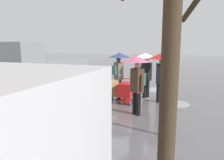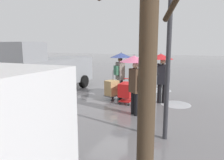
{
  "view_description": "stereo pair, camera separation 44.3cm",
  "coord_description": "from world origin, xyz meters",
  "px_view_note": "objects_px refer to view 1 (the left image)",
  "views": [
    {
      "loc": [
        -3.18,
        8.81,
        2.48
      ],
      "look_at": [
        -0.0,
        0.93,
        1.05
      ],
      "focal_mm": 33.64,
      "sensor_mm": 36.0,
      "label": 1
    },
    {
      "loc": [
        -3.58,
        8.63,
        2.48
      ],
      "look_at": [
        -0.0,
        0.93,
        1.05
      ],
      "focal_mm": 33.64,
      "sensor_mm": 36.0,
      "label": 2
    }
  ],
  "objects_px": {
    "hand_dolly_boxes": "(111,88)",
    "bare_tree_near": "(169,73)",
    "pedestrian_far_side": "(146,65)",
    "street_lamp": "(174,49)",
    "shopping_cart_vendor": "(126,90)",
    "pedestrian_white_side": "(119,64)",
    "pedestrian_black_side": "(160,66)",
    "cargo_van_parked_right": "(44,70)",
    "pedestrian_pink_side": "(137,71)"
  },
  "relations": [
    {
      "from": "street_lamp",
      "to": "bare_tree_near",
      "type": "bearing_deg",
      "value": 94.42
    },
    {
      "from": "pedestrian_black_side",
      "to": "street_lamp",
      "type": "bearing_deg",
      "value": 104.07
    },
    {
      "from": "cargo_van_parked_right",
      "to": "shopping_cart_vendor",
      "type": "distance_m",
      "value": 4.58
    },
    {
      "from": "cargo_van_parked_right",
      "to": "bare_tree_near",
      "type": "relative_size",
      "value": 1.34
    },
    {
      "from": "hand_dolly_boxes",
      "to": "pedestrian_pink_side",
      "type": "bearing_deg",
      "value": 136.99
    },
    {
      "from": "pedestrian_pink_side",
      "to": "pedestrian_black_side",
      "type": "distance_m",
      "value": 1.99
    },
    {
      "from": "pedestrian_white_side",
      "to": "pedestrian_far_side",
      "type": "bearing_deg",
      "value": -171.22
    },
    {
      "from": "pedestrian_black_side",
      "to": "bare_tree_near",
      "type": "bearing_deg",
      "value": 99.9
    },
    {
      "from": "hand_dolly_boxes",
      "to": "pedestrian_far_side",
      "type": "distance_m",
      "value": 1.95
    },
    {
      "from": "pedestrian_black_side",
      "to": "street_lamp",
      "type": "distance_m",
      "value": 3.67
    },
    {
      "from": "hand_dolly_boxes",
      "to": "bare_tree_near",
      "type": "bearing_deg",
      "value": 118.95
    },
    {
      "from": "bare_tree_near",
      "to": "shopping_cart_vendor",
      "type": "bearing_deg",
      "value": -66.66
    },
    {
      "from": "pedestrian_far_side",
      "to": "street_lamp",
      "type": "distance_m",
      "value": 4.39
    },
    {
      "from": "shopping_cart_vendor",
      "to": "hand_dolly_boxes",
      "type": "xyz_separation_m",
      "value": [
        0.79,
        -0.22,
        -0.03
      ]
    },
    {
      "from": "hand_dolly_boxes",
      "to": "pedestrian_pink_side",
      "type": "distance_m",
      "value": 2.37
    },
    {
      "from": "shopping_cart_vendor",
      "to": "bare_tree_near",
      "type": "xyz_separation_m",
      "value": [
        -2.37,
        5.5,
        1.54
      ]
    },
    {
      "from": "hand_dolly_boxes",
      "to": "bare_tree_near",
      "type": "distance_m",
      "value": 6.73
    },
    {
      "from": "pedestrian_white_side",
      "to": "street_lamp",
      "type": "bearing_deg",
      "value": 127.13
    },
    {
      "from": "shopping_cart_vendor",
      "to": "pedestrian_far_side",
      "type": "bearing_deg",
      "value": -113.94
    },
    {
      "from": "hand_dolly_boxes",
      "to": "bare_tree_near",
      "type": "relative_size",
      "value": 0.33
    },
    {
      "from": "cargo_van_parked_right",
      "to": "bare_tree_near",
      "type": "height_order",
      "value": "bare_tree_near"
    },
    {
      "from": "hand_dolly_boxes",
      "to": "pedestrian_far_side",
      "type": "relative_size",
      "value": 0.61
    },
    {
      "from": "shopping_cart_vendor",
      "to": "pedestrian_black_side",
      "type": "xyz_separation_m",
      "value": [
        -1.29,
        -0.69,
        1.0
      ]
    },
    {
      "from": "shopping_cart_vendor",
      "to": "street_lamp",
      "type": "height_order",
      "value": "street_lamp"
    },
    {
      "from": "shopping_cart_vendor",
      "to": "pedestrian_black_side",
      "type": "height_order",
      "value": "pedestrian_black_side"
    },
    {
      "from": "cargo_van_parked_right",
      "to": "bare_tree_near",
      "type": "distance_m",
      "value": 9.06
    },
    {
      "from": "pedestrian_pink_side",
      "to": "pedestrian_black_side",
      "type": "xyz_separation_m",
      "value": [
        -0.53,
        -1.92,
        0.0
      ]
    },
    {
      "from": "shopping_cart_vendor",
      "to": "pedestrian_pink_side",
      "type": "bearing_deg",
      "value": 121.92
    },
    {
      "from": "pedestrian_black_side",
      "to": "pedestrian_far_side",
      "type": "bearing_deg",
      "value": -34.59
    },
    {
      "from": "hand_dolly_boxes",
      "to": "pedestrian_white_side",
      "type": "relative_size",
      "value": 0.61
    },
    {
      "from": "pedestrian_white_side",
      "to": "bare_tree_near",
      "type": "height_order",
      "value": "bare_tree_near"
    },
    {
      "from": "bare_tree_near",
      "to": "pedestrian_black_side",
      "type": "bearing_deg",
      "value": -80.1
    },
    {
      "from": "pedestrian_black_side",
      "to": "pedestrian_far_side",
      "type": "height_order",
      "value": "same"
    },
    {
      "from": "pedestrian_black_side",
      "to": "shopping_cart_vendor",
      "type": "bearing_deg",
      "value": 27.96
    },
    {
      "from": "hand_dolly_boxes",
      "to": "pedestrian_white_side",
      "type": "height_order",
      "value": "pedestrian_white_side"
    },
    {
      "from": "cargo_van_parked_right",
      "to": "pedestrian_far_side",
      "type": "height_order",
      "value": "cargo_van_parked_right"
    },
    {
      "from": "pedestrian_white_side",
      "to": "hand_dolly_boxes",
      "type": "bearing_deg",
      "value": 84.26
    },
    {
      "from": "cargo_van_parked_right",
      "to": "shopping_cart_vendor",
      "type": "xyz_separation_m",
      "value": [
        -4.53,
        0.29,
        -0.61
      ]
    },
    {
      "from": "cargo_van_parked_right",
      "to": "pedestrian_pink_side",
      "type": "distance_m",
      "value": 5.53
    },
    {
      "from": "pedestrian_far_side",
      "to": "street_lamp",
      "type": "xyz_separation_m",
      "value": [
        -1.63,
        3.99,
        0.8
      ]
    },
    {
      "from": "cargo_van_parked_right",
      "to": "pedestrian_far_side",
      "type": "relative_size",
      "value": 2.5
    },
    {
      "from": "hand_dolly_boxes",
      "to": "street_lamp",
      "type": "relative_size",
      "value": 0.34
    },
    {
      "from": "shopping_cart_vendor",
      "to": "cargo_van_parked_right",
      "type": "bearing_deg",
      "value": -3.69
    },
    {
      "from": "cargo_van_parked_right",
      "to": "pedestrian_far_side",
      "type": "bearing_deg",
      "value": -169.74
    },
    {
      "from": "hand_dolly_boxes",
      "to": "cargo_van_parked_right",
      "type": "bearing_deg",
      "value": -1.07
    },
    {
      "from": "hand_dolly_boxes",
      "to": "street_lamp",
      "type": "xyz_separation_m",
      "value": [
        -2.96,
        3.01,
        1.83
      ]
    },
    {
      "from": "hand_dolly_boxes",
      "to": "pedestrian_black_side",
      "type": "bearing_deg",
      "value": -167.46
    },
    {
      "from": "pedestrian_white_side",
      "to": "cargo_van_parked_right",
      "type": "bearing_deg",
      "value": 10.74
    },
    {
      "from": "hand_dolly_boxes",
      "to": "pedestrian_far_side",
      "type": "bearing_deg",
      "value": -143.43
    },
    {
      "from": "cargo_van_parked_right",
      "to": "pedestrian_black_side",
      "type": "relative_size",
      "value": 2.5
    }
  ]
}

